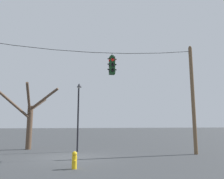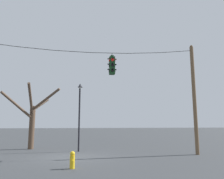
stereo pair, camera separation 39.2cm
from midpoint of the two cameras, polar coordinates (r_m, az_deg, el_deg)
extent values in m
plane|color=#383A3D|center=(13.77, -10.09, -17.02)|extent=(200.00, 200.00, 0.00)
cylinder|color=brown|center=(15.72, 21.39, -2.28)|extent=(0.24, 0.24, 7.25)
sphere|color=brown|center=(16.53, 20.64, 10.47)|extent=(0.20, 0.20, 0.20)
cylinder|color=black|center=(14.10, -18.91, 10.15)|extent=(2.32, 0.03, 0.13)
cylinder|color=black|center=(13.94, -9.32, 9.78)|extent=(2.31, 0.03, 0.03)
cylinder|color=black|center=(14.19, 0.20, 9.52)|extent=(2.32, 0.03, 0.13)
cylinder|color=black|center=(14.83, 9.12, 9.40)|extent=(2.32, 0.03, 0.23)
cylinder|color=black|center=(15.83, 17.11, 9.44)|extent=(2.32, 0.03, 0.32)
cube|color=#143819|center=(13.98, 0.81, 6.25)|extent=(0.34, 0.34, 1.15)
cube|color=#143819|center=(14.15, 0.80, 8.69)|extent=(0.19, 0.19, 0.10)
cylinder|color=black|center=(14.19, 0.80, 9.17)|extent=(0.02, 0.02, 0.15)
cylinder|color=red|center=(13.90, 0.96, 7.82)|extent=(0.20, 0.03, 0.20)
cylinder|color=black|center=(13.88, 1.00, 8.23)|extent=(0.07, 0.12, 0.07)
cylinder|color=black|center=(13.80, 0.97, 6.45)|extent=(0.20, 0.03, 0.20)
cylinder|color=black|center=(13.78, 1.00, 6.86)|extent=(0.07, 0.12, 0.07)
cylinder|color=black|center=(13.71, 0.97, 5.06)|extent=(0.20, 0.03, 0.20)
cylinder|color=black|center=(13.69, 1.01, 5.47)|extent=(0.07, 0.12, 0.07)
cylinder|color=red|center=(14.24, 0.65, 7.40)|extent=(0.20, 0.03, 0.20)
cylinder|color=black|center=(14.31, 0.62, 7.69)|extent=(0.07, 0.12, 0.07)
cylinder|color=black|center=(14.15, 0.66, 6.06)|extent=(0.20, 0.03, 0.20)
cylinder|color=black|center=(14.22, 0.62, 6.36)|extent=(0.07, 0.12, 0.07)
cylinder|color=black|center=(14.07, 0.66, 4.70)|extent=(0.20, 0.03, 0.20)
cylinder|color=black|center=(14.13, 0.62, 5.02)|extent=(0.07, 0.12, 0.07)
cylinder|color=red|center=(14.04, 0.06, 7.65)|extent=(0.03, 0.20, 0.20)
cylinder|color=black|center=(14.05, -0.12, 8.01)|extent=(0.12, 0.07, 0.07)
cylinder|color=black|center=(13.94, 0.06, 6.29)|extent=(0.03, 0.20, 0.20)
cylinder|color=black|center=(13.96, -0.12, 6.66)|extent=(0.12, 0.07, 0.07)
cylinder|color=black|center=(13.85, 0.06, 4.92)|extent=(0.03, 0.20, 0.20)
cylinder|color=black|center=(13.87, -0.12, 5.29)|extent=(0.12, 0.07, 0.07)
cylinder|color=red|center=(14.11, 1.55, 7.56)|extent=(0.03, 0.20, 0.20)
cylinder|color=black|center=(14.14, 1.73, 7.90)|extent=(0.12, 0.07, 0.07)
cylinder|color=black|center=(14.01, 1.55, 6.21)|extent=(0.03, 0.20, 0.20)
cylinder|color=black|center=(14.05, 1.73, 6.56)|extent=(0.12, 0.07, 0.07)
cylinder|color=black|center=(13.93, 1.56, 4.85)|extent=(0.03, 0.20, 0.20)
cylinder|color=black|center=(13.96, 1.74, 5.20)|extent=(0.12, 0.07, 0.07)
cylinder|color=black|center=(16.30, -7.87, -7.21)|extent=(0.12, 0.12, 4.88)
cylinder|color=black|center=(16.35, -7.65, 1.21)|extent=(0.07, 0.41, 0.07)
cone|color=#232328|center=(16.13, -7.62, 0.95)|extent=(0.37, 0.37, 0.22)
sphere|color=silver|center=(16.11, -7.63, 0.57)|extent=(0.17, 0.17, 0.17)
cylinder|color=brown|center=(18.76, -19.65, -9.27)|extent=(0.43, 0.43, 3.40)
cylinder|color=brown|center=(19.35, -17.58, -3.79)|extent=(1.25, 1.40, 1.18)
cylinder|color=brown|center=(18.10, -16.27, -2.45)|extent=(2.30, 1.50, 1.72)
cylinder|color=brown|center=(18.07, -22.88, -3.96)|extent=(2.17, 2.07, 2.01)
cylinder|color=brown|center=(17.73, -19.87, -2.60)|extent=(0.22, 2.40, 2.37)
cylinder|color=gold|center=(10.29, -9.22, -18.23)|extent=(0.22, 0.22, 0.56)
sphere|color=gold|center=(10.24, -9.16, -16.23)|extent=(0.22, 0.22, 0.22)
cylinder|color=gold|center=(10.15, -9.18, -18.04)|extent=(0.09, 0.10, 0.09)
camera|label=1|loc=(0.20, -89.18, -0.13)|focal=35.00mm
camera|label=2|loc=(0.20, 90.82, 0.13)|focal=35.00mm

